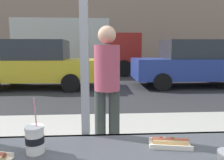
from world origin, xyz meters
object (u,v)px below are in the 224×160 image
(box_truck, at_px, (76,46))
(soda_cup_left, at_px, (35,139))
(parked_car_yellow, at_px, (38,64))
(parked_car_blue, at_px, (191,63))
(hotdog_tray_near, at_px, (170,143))
(pedestrian, at_px, (107,83))

(box_truck, bearing_deg, soda_cup_left, -84.94)
(parked_car_yellow, height_order, parked_car_blue, parked_car_blue)
(soda_cup_left, relative_size, hotdog_tray_near, 1.24)
(hotdog_tray_near, bearing_deg, pedestrian, 101.55)
(soda_cup_left, distance_m, parked_car_yellow, 7.37)
(hotdog_tray_near, relative_size, parked_car_yellow, 0.06)
(parked_car_blue, height_order, pedestrian, parked_car_blue)
(hotdog_tray_near, distance_m, box_truck, 11.36)
(parked_car_yellow, height_order, box_truck, box_truck)
(hotdog_tray_near, relative_size, parked_car_blue, 0.05)
(soda_cup_left, height_order, box_truck, box_truck)
(parked_car_blue, bearing_deg, box_truck, 140.27)
(hotdog_tray_near, height_order, box_truck, box_truck)
(soda_cup_left, distance_m, pedestrian, 1.58)
(parked_car_yellow, distance_m, box_truck, 4.34)
(parked_car_yellow, bearing_deg, soda_cup_left, -74.02)
(soda_cup_left, xyz_separation_m, pedestrian, (0.44, 1.51, 0.05))
(parked_car_yellow, relative_size, pedestrian, 2.68)
(hotdog_tray_near, distance_m, parked_car_yellow, 7.58)
(soda_cup_left, bearing_deg, parked_car_blue, 60.54)
(box_truck, bearing_deg, parked_car_blue, -39.73)
(hotdog_tray_near, distance_m, parked_car_blue, 7.77)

